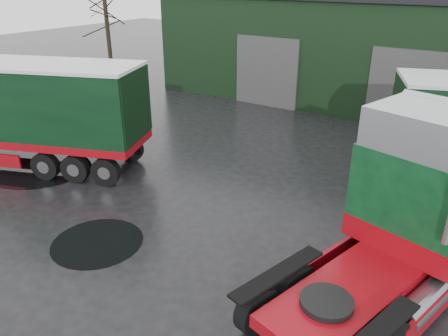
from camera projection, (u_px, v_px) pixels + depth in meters
The scene contains 8 objects.
ground at pixel (214, 247), 12.82m from camera, with size 100.00×100.00×0.00m, color black.
warehouse at pixel (436, 50), 25.65m from camera, with size 32.40×12.40×6.30m.
hero_tractor at pixel (381, 224), 9.65m from camera, with size 3.14×7.40×4.60m, color #0C361A, non-canonical shape.
tree_left at pixel (107, 24), 28.80m from camera, with size 4.40×4.40×8.50m, color black, non-canonical shape.
tree_back_a at pixel (360, 6), 36.63m from camera, with size 4.40×4.40×9.50m, color black, non-canonical shape.
puddle_0 at pixel (97, 242), 13.03m from camera, with size 2.71×2.71×0.01m, color black.
puddle_1 at pixel (377, 288), 11.15m from camera, with size 2.96×2.96×0.01m, color black.
puddle_2 at pixel (43, 167), 18.06m from camera, with size 4.21×4.21×0.01m, color black.
Camera 1 is at (6.23, -8.75, 7.39)m, focal length 35.00 mm.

